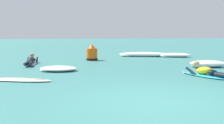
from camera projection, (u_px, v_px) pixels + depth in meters
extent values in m
plane|color=#387A75|center=(96.00, 59.00, 15.61)|extent=(120.00, 120.00, 0.00)
ellipsoid|color=#2DB2D1|center=(205.00, 75.00, 9.18)|extent=(1.21, 2.10, 0.07)
ellipsoid|color=#2DB2D1|center=(184.00, 72.00, 10.00)|extent=(0.26, 0.26, 0.06)
ellipsoid|color=yellow|center=(204.00, 70.00, 9.20)|extent=(0.58, 0.71, 0.34)
ellipsoid|color=black|center=(212.00, 73.00, 8.89)|extent=(0.41, 0.38, 0.20)
cylinder|color=black|center=(192.00, 72.00, 9.39)|extent=(0.27, 0.56, 0.32)
sphere|color=tan|center=(184.00, 73.00, 9.72)|extent=(0.09, 0.09, 0.09)
cylinder|color=black|center=(201.00, 71.00, 9.59)|extent=(0.27, 0.56, 0.32)
sphere|color=tan|center=(194.00, 73.00, 9.91)|extent=(0.09, 0.09, 0.09)
sphere|color=tan|center=(196.00, 64.00, 9.50)|extent=(0.21, 0.21, 0.21)
ellipsoid|color=#AD894C|center=(196.00, 63.00, 9.47)|extent=(0.27, 0.26, 0.16)
ellipsoid|color=silver|center=(31.00, 63.00, 12.88)|extent=(0.53, 2.33, 0.07)
ellipsoid|color=silver|center=(34.00, 61.00, 13.96)|extent=(0.19, 0.20, 0.06)
ellipsoid|color=black|center=(31.00, 60.00, 12.91)|extent=(0.41, 0.71, 0.35)
ellipsoid|color=black|center=(30.00, 61.00, 12.51)|extent=(0.34, 0.28, 0.20)
cylinder|color=black|center=(27.00, 63.00, 11.93)|extent=(0.20, 0.87, 0.14)
ellipsoid|color=black|center=(25.00, 64.00, 11.51)|extent=(0.10, 0.22, 0.08)
cylinder|color=black|center=(31.00, 63.00, 11.96)|extent=(0.19, 0.87, 0.14)
ellipsoid|color=black|center=(30.00, 64.00, 11.54)|extent=(0.10, 0.22, 0.08)
cylinder|color=black|center=(28.00, 61.00, 13.26)|extent=(0.09, 0.59, 0.34)
sphere|color=tan|center=(29.00, 62.00, 13.64)|extent=(0.09, 0.09, 0.09)
cylinder|color=black|center=(37.00, 61.00, 13.32)|extent=(0.09, 0.59, 0.34)
sphere|color=tan|center=(37.00, 62.00, 13.68)|extent=(0.09, 0.09, 0.09)
sphere|color=tan|center=(32.00, 55.00, 13.29)|extent=(0.21, 0.21, 0.21)
ellipsoid|color=#AD894C|center=(32.00, 55.00, 13.27)|extent=(0.22, 0.20, 0.16)
ellipsoid|color=white|center=(17.00, 80.00, 8.32)|extent=(2.30, 1.36, 0.07)
cube|color=orange|center=(17.00, 78.00, 8.32)|extent=(1.79, 0.74, 0.01)
ellipsoid|color=white|center=(208.00, 64.00, 11.65)|extent=(1.74, 1.23, 0.30)
ellipsoid|color=white|center=(217.00, 65.00, 11.73)|extent=(0.69, 0.62, 0.21)
ellipsoid|color=white|center=(197.00, 65.00, 11.63)|extent=(0.69, 0.67, 0.16)
ellipsoid|color=white|center=(175.00, 55.00, 16.53)|extent=(2.03, 1.30, 0.26)
ellipsoid|color=white|center=(183.00, 56.00, 16.56)|extent=(0.76, 0.67, 0.18)
ellipsoid|color=white|center=(166.00, 56.00, 16.55)|extent=(0.73, 0.44, 0.14)
ellipsoid|color=white|center=(58.00, 69.00, 10.46)|extent=(1.61, 1.30, 0.20)
ellipsoid|color=white|center=(68.00, 69.00, 10.61)|extent=(0.60, 0.60, 0.14)
ellipsoid|color=white|center=(47.00, 70.00, 10.37)|extent=(0.53, 0.53, 0.11)
ellipsoid|color=white|center=(144.00, 54.00, 16.92)|extent=(3.22, 1.58, 0.29)
ellipsoid|color=white|center=(157.00, 55.00, 16.92)|extent=(1.15, 0.35, 0.20)
ellipsoid|color=white|center=(129.00, 55.00, 16.99)|extent=(1.15, 0.34, 0.16)
cylinder|color=#EA5B0F|center=(92.00, 54.00, 14.57)|extent=(0.59, 0.59, 0.66)
cone|color=#EA5B0F|center=(92.00, 46.00, 14.52)|extent=(0.41, 0.41, 0.24)
cylinder|color=black|center=(92.00, 59.00, 14.60)|extent=(0.61, 0.61, 0.12)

